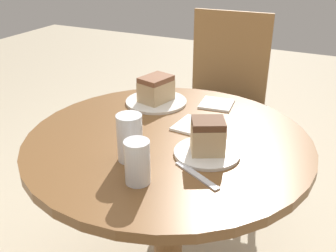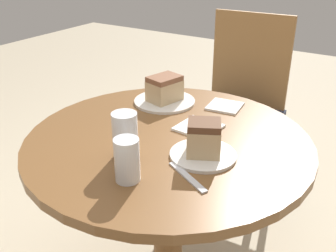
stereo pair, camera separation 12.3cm
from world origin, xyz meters
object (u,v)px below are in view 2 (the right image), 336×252
plate_far (165,101)px  glass_lemonade (127,162)px  plate_near (203,155)px  glass_water (125,138)px  cake_slice_far (165,88)px  cake_slice_near (204,138)px  chair (239,106)px

plate_far → glass_lemonade: (0.21, -0.50, 0.05)m
plate_near → glass_water: bearing=-146.6°
glass_lemonade → glass_water: size_ratio=0.86×
cake_slice_far → glass_water: glass_water is taller
cake_slice_near → glass_lemonade: glass_lemonade is taller
cake_slice_near → glass_water: (-0.19, -0.12, 0.00)m
plate_near → glass_lemonade: glass_lemonade is taller
cake_slice_far → cake_slice_near: bearing=-42.0°
glass_water → chair: bearing=93.4°
plate_far → plate_near: bearing=-42.0°
chair → glass_lemonade: size_ratio=8.06×
plate_far → glass_water: bearing=-72.3°
cake_slice_far → glass_lemonade: glass_lemonade is taller
cake_slice_near → glass_lemonade: 0.24m
chair → glass_water: chair is taller
plate_far → cake_slice_near: 0.43m
cake_slice_near → glass_water: 0.22m
plate_far → chair: bearing=83.4°
plate_far → cake_slice_far: (0.00, 0.00, 0.05)m
plate_near → glass_lemonade: 0.24m
plate_near → cake_slice_far: size_ratio=1.41×
cake_slice_near → cake_slice_far: cake_slice_near is taller
plate_near → glass_lemonade: bearing=-117.4°
chair → plate_far: bearing=-100.1°
cake_slice_near → plate_near: bearing=-90.0°
plate_near → glass_water: glass_water is taller
plate_near → plate_far: size_ratio=0.84×
plate_near → glass_water: (-0.19, -0.12, 0.06)m
chair → plate_near: bearing=-77.9°
cake_slice_far → plate_near: bearing=-42.0°
cake_slice_near → glass_lemonade: bearing=-117.4°
plate_far → glass_water: size_ratio=1.69×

